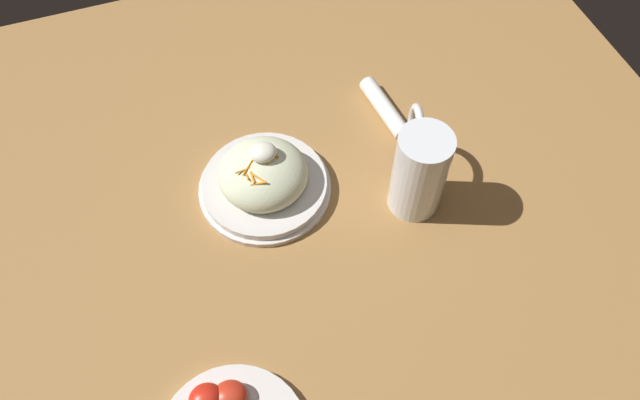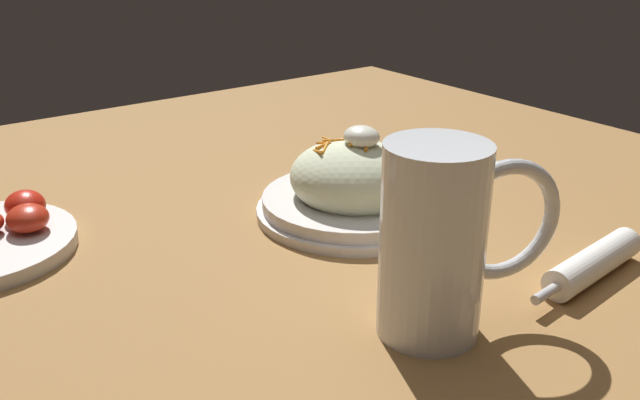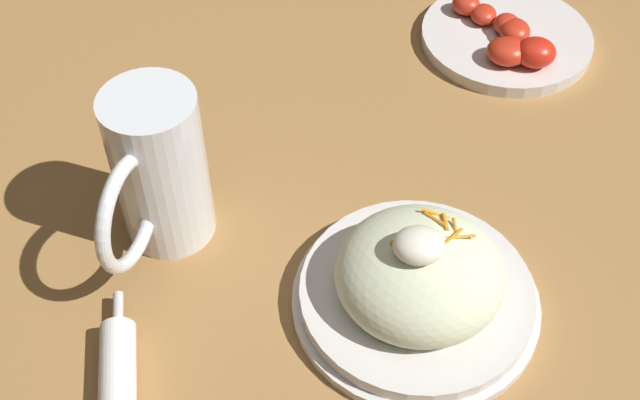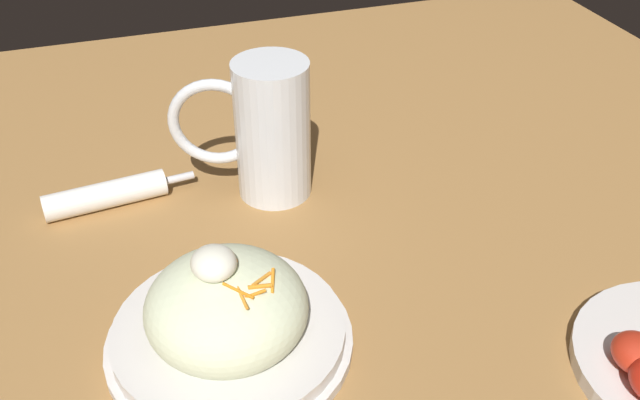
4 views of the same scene
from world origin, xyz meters
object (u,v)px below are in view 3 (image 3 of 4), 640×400
(salad_plate, at_px, (418,283))
(beer_mug, at_px, (159,176))
(napkin_roll, at_px, (117,396))
(tomato_plate, at_px, (507,37))

(salad_plate, relative_size, beer_mug, 1.36)
(napkin_roll, relative_size, tomato_plate, 0.84)
(salad_plate, height_order, beer_mug, beer_mug)
(beer_mug, xyz_separation_m, tomato_plate, (-0.40, -0.28, -0.06))
(salad_plate, distance_m, tomato_plate, 0.41)
(tomato_plate, bearing_deg, salad_plate, 66.99)
(salad_plate, xyz_separation_m, tomato_plate, (-0.16, -0.38, -0.02))
(salad_plate, distance_m, beer_mug, 0.26)
(beer_mug, bearing_deg, tomato_plate, -145.02)
(beer_mug, height_order, tomato_plate, beer_mug)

